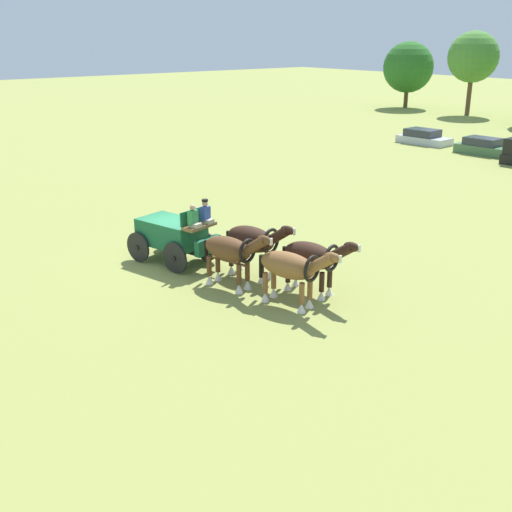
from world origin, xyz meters
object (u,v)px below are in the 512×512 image
Objects in this scene: parked_vehicle_b at (484,147)px; parked_vehicle_a at (423,138)px; show_wagon at (174,234)px; draft_horse_rear_off at (231,251)px; draft_horse_rear_near at (253,241)px; draft_horse_lead_off at (291,268)px; draft_horse_lead_near at (313,258)px.

parked_vehicle_a is at bearing 175.89° from parked_vehicle_b.
show_wagon reaches higher than parked_vehicle_b.
show_wagon reaches higher than draft_horse_rear_off.
draft_horse_rear_near is 0.70× the size of parked_vehicle_a.
show_wagon is 1.79× the size of draft_horse_lead_off.
draft_horse_rear_near is at bearing -166.89° from draft_horse_lead_near.
draft_horse_rear_off is 0.68× the size of parked_vehicle_a.
parked_vehicle_a is (-14.91, 31.13, -0.86)m from draft_horse_rear_off.
parked_vehicle_b is (-11.60, 30.12, -0.81)m from draft_horse_lead_off.
show_wagon is 31.36m from parked_vehicle_b.
draft_horse_rear_off is at bearing -140.22° from draft_horse_lead_near.
draft_horse_rear_near reaches higher than draft_horse_lead_off.
draft_horse_lead_off reaches higher than parked_vehicle_b.
draft_horse_lead_off is at bearing -60.27° from parked_vehicle_a.
parked_vehicle_b is (5.84, -0.42, 0.02)m from parked_vehicle_a.
draft_horse_rear_off reaches higher than parked_vehicle_b.
parked_vehicle_a is at bearing 110.00° from show_wagon.
draft_horse_rear_near is at bearing 103.81° from draft_horse_rear_off.
draft_horse_lead_off is 32.28m from parked_vehicle_b.
draft_horse_lead_near is at bearing 19.24° from show_wagon.
draft_horse_rear_near is 1.30m from draft_horse_rear_off.
draft_horse_rear_near is at bearing -63.94° from parked_vehicle_a.
draft_horse_lead_off is 35.18m from parked_vehicle_a.
draft_horse_rear_off is 0.96× the size of draft_horse_lead_off.
parked_vehicle_a is at bearing 115.60° from draft_horse_rear_off.
draft_horse_lead_off is 0.73× the size of parked_vehicle_b.
show_wagon reaches higher than draft_horse_lead_near.
draft_horse_rear_off is 34.53m from parked_vehicle_a.
draft_horse_rear_near is 0.72× the size of parked_vehicle_b.
draft_horse_rear_off is at bearing -76.19° from draft_horse_rear_near.
draft_horse_rear_off is 0.70× the size of parked_vehicle_b.
draft_horse_rear_off is (0.31, -1.26, -0.04)m from draft_horse_rear_near.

